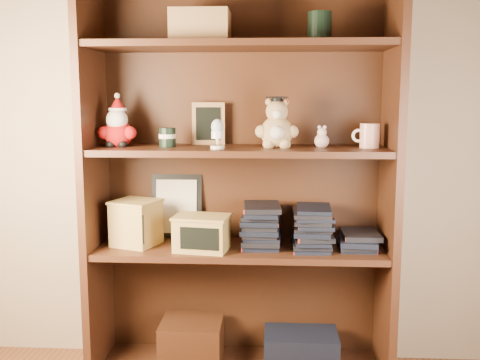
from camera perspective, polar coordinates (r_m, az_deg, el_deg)
The scene contains 16 objects.
bookcase at distance 2.27m, azimuth 0.01°, elevation -0.84°, with size 1.20×0.35×1.60m.
shelf_lower at distance 2.27m, azimuth 0.00°, elevation -7.06°, with size 1.14×0.33×0.02m.
shelf_upper at distance 2.20m, azimuth 0.00°, elevation 3.03°, with size 1.14×0.33×0.02m.
santa_plush at distance 2.27m, azimuth -12.32°, elevation 5.32°, with size 0.15×0.11×0.22m.
teachers_tin at distance 2.23m, azimuth -7.38°, elevation 4.34°, with size 0.07×0.07×0.07m.
chalkboard_plaque at distance 2.32m, azimuth -3.22°, elevation 5.68°, with size 0.13×0.08×0.17m.
egg_cup at distance 2.12m, azimuth -2.31°, elevation 4.81°, with size 0.05×0.05×0.11m.
grad_teddy_bear at distance 2.18m, azimuth 3.76°, elevation 5.33°, with size 0.17×0.14×0.20m.
pink_figurine at distance 2.20m, azimuth 8.31°, elevation 4.15°, with size 0.06×0.06×0.09m.
teacher_mug at distance 2.22m, azimuth 12.97°, elevation 4.41°, with size 0.11×0.08×0.09m.
certificate_frame at distance 2.40m, azimuth -6.45°, elevation -2.64°, with size 0.22×0.06×0.27m.
treats_box at distance 2.31m, azimuth -10.50°, elevation -4.26°, with size 0.22×0.22×0.18m.
pencils_box at distance 2.20m, azimuth -3.92°, elevation -5.37°, with size 0.23×0.18×0.14m.
book_stack_left at distance 2.24m, azimuth 2.18°, elevation -4.82°, with size 0.14×0.20×0.16m.
book_stack_mid at distance 2.25m, azimuth 7.39°, elevation -4.66°, with size 0.14×0.20×0.18m.
book_stack_right at distance 2.28m, azimuth 11.85°, elevation -6.03°, with size 0.14×0.20×0.06m.
Camera 1 is at (-0.08, -0.88, 1.15)m, focal length 42.00 mm.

